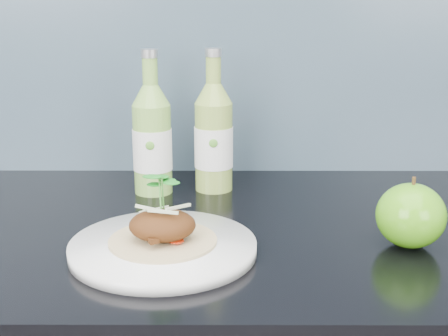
{
  "coord_description": "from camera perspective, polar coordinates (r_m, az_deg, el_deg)",
  "views": [
    {
      "loc": [
        -0.02,
        0.82,
        1.23
      ],
      "look_at": [
        -0.02,
        1.64,
        1.0
      ],
      "focal_mm": 50.0,
      "sensor_mm": 36.0,
      "label": 1
    }
  ],
  "objects": [
    {
      "name": "green_apple",
      "position": [
        0.87,
        16.71,
        -4.18
      ],
      "size": [
        0.12,
        0.12,
        0.1
      ],
      "rotation": [
        0.0,
        0.0,
        -0.29
      ],
      "color": "#439610",
      "rests_on": "kitchen_counter"
    },
    {
      "name": "pork_taco",
      "position": [
        0.82,
        -5.66,
        -4.94
      ],
      "size": [
        0.14,
        0.14,
        0.1
      ],
      "color": "tan",
      "rests_on": "dinner_plate"
    },
    {
      "name": "dinner_plate",
      "position": [
        0.83,
        -5.59,
        -7.26
      ],
      "size": [
        0.31,
        0.31,
        0.02
      ],
      "color": "white",
      "rests_on": "kitchen_counter"
    },
    {
      "name": "cider_bottle_left",
      "position": [
        1.06,
        -6.58,
        2.59
      ],
      "size": [
        0.07,
        0.07,
        0.24
      ],
      "rotation": [
        0.0,
        0.0,
        0.08
      ],
      "color": "#80B64B",
      "rests_on": "kitchen_counter"
    },
    {
      "name": "cider_bottle_right",
      "position": [
        1.06,
        -0.95,
        2.81
      ],
      "size": [
        0.09,
        0.09,
        0.24
      ],
      "rotation": [
        0.0,
        0.0,
        0.44
      ],
      "color": "#8DAB47",
      "rests_on": "kitchen_counter"
    }
  ]
}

